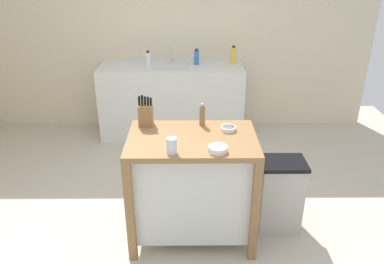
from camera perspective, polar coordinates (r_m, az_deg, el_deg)
name	(u,v)px	position (r m, az deg, el deg)	size (l,w,h in m)	color
ground_plane	(170,238)	(3.25, -3.37, -15.54)	(5.94, 5.94, 0.00)	#BCB29E
wall_back	(176,26)	(4.91, -2.43, 15.52)	(4.94, 0.10, 2.60)	beige
kitchen_island	(192,182)	(3.01, 0.03, -7.48)	(0.96, 0.64, 0.88)	olive
knife_block	(146,115)	(3.00, -6.92, 2.60)	(0.11, 0.09, 0.25)	olive
bowl_ceramic_wide	(228,128)	(2.93, 5.44, 0.55)	(0.12, 0.12, 0.03)	silver
bowl_ceramic_small	(218,149)	(2.61, 3.85, -2.52)	(0.13, 0.13, 0.04)	silver
drinking_cup	(172,146)	(2.57, -3.05, -2.08)	(0.07, 0.07, 0.12)	silver
pepper_grinder	(202,115)	(2.99, 1.55, 2.58)	(0.04, 0.04, 0.18)	olive
trash_bin	(280,195)	(3.26, 12.94, -9.08)	(0.36, 0.28, 0.63)	#B7B2A8
sink_counter	(172,101)	(4.79, -3.00, 4.69)	(1.73, 0.60, 0.89)	silver
sink_faucet	(171,54)	(4.77, -3.08, 11.51)	(0.02, 0.02, 0.22)	#B7BCC1
bottle_hand_soap	(233,55)	(4.75, 6.16, 11.27)	(0.06, 0.06, 0.22)	yellow
bottle_spray_cleaner	(148,59)	(4.67, -6.53, 10.76)	(0.06, 0.06, 0.18)	white
bottle_dish_soap	(197,57)	(4.70, 0.68, 11.08)	(0.06, 0.06, 0.19)	blue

